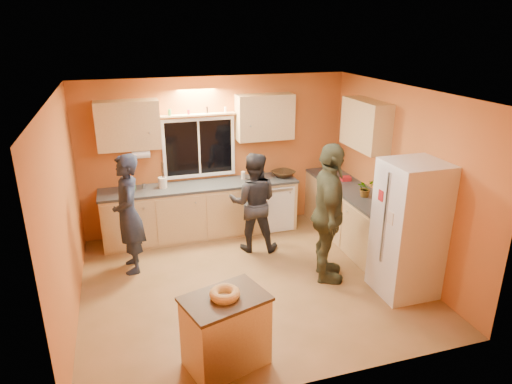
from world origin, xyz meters
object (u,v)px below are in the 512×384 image
object	(u,v)px
refrigerator	(409,229)
person_center	(253,202)
island	(226,331)
person_right	(328,214)
person_left	(128,214)

from	to	relation	value
refrigerator	person_center	xyz separation A→B (m)	(-1.56, 1.76, -0.11)
island	person_right	bearing A→B (deg)	19.37
person_left	person_center	distance (m)	1.87
person_right	island	bearing A→B (deg)	146.08
refrigerator	person_left	world-z (taller)	refrigerator
refrigerator	person_left	bearing A→B (deg)	154.22
island	refrigerator	bearing A→B (deg)	-2.23
refrigerator	person_right	world-z (taller)	person_right
refrigerator	island	distance (m)	2.72
refrigerator	island	bearing A→B (deg)	-165.24
person_left	person_center	bearing A→B (deg)	90.46
person_center	person_right	world-z (taller)	person_right
person_left	person_right	xyz separation A→B (m)	(2.57, -1.06, 0.11)
refrigerator	person_right	distance (m)	1.04
island	person_left	world-z (taller)	person_left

